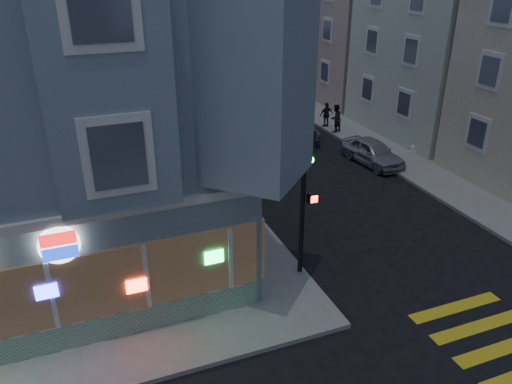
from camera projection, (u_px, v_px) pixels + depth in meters
sidewalk_ne at (433, 95)px, 38.73m from camera, size 24.00×42.00×0.15m
row_house_b at (477, 39)px, 29.41m from camera, size 12.00×8.60×10.50m
row_house_c at (386, 33)px, 37.31m from camera, size 12.00×8.60×9.00m
row_house_d at (328, 11)px, 44.58m from camera, size 12.00×8.60×10.50m
utility_pole at (302, 38)px, 33.94m from camera, size 2.20×0.30×9.00m
street_tree_near at (270, 39)px, 39.43m from camera, size 3.00×3.00×5.30m
street_tree_far at (237, 27)px, 46.17m from camera, size 3.00×3.00×5.30m
pedestrian_a at (335, 118)px, 30.00m from camera, size 1.00×0.91×1.69m
pedestrian_b at (327, 115)px, 30.97m from camera, size 0.91×0.41×1.53m
parked_car_a at (373, 152)px, 25.75m from camera, size 1.95×4.00×1.32m
parked_car_b at (296, 126)px, 29.49m from camera, size 1.88×4.38×1.40m
parked_car_c at (260, 105)px, 33.82m from camera, size 2.42×4.74×1.32m
parked_car_d at (235, 88)px, 38.20m from camera, size 2.54×5.02×1.36m
traffic_signal at (306, 180)px, 15.33m from camera, size 0.58×0.57×5.07m
fire_hydrant at (412, 151)px, 26.31m from camera, size 0.40×0.23×0.69m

